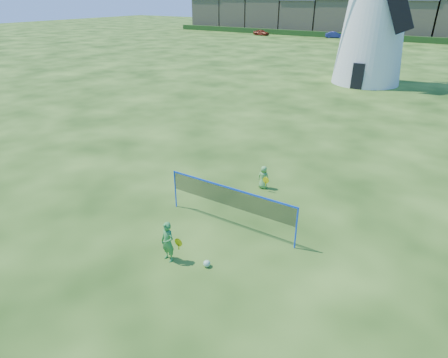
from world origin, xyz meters
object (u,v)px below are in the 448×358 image
at_px(player_girl, 168,242).
at_px(windmill, 376,9).
at_px(car_left, 261,32).
at_px(badminton_net, 230,198).
at_px(car_right, 335,35).
at_px(player_boy, 264,177).
at_px(play_ball, 207,264).

bearing_deg(player_girl, windmill, 100.87).
relative_size(player_girl, car_left, 0.42).
xyz_separation_m(badminton_net, player_girl, (-0.60, -2.71, -0.46)).
distance_m(windmill, car_right, 41.54).
height_order(player_boy, play_ball, player_boy).
bearing_deg(player_boy, play_ball, 94.42).
xyz_separation_m(badminton_net, car_right, (-17.20, 65.65, -0.57)).
distance_m(player_girl, player_boy, 5.97).
height_order(windmill, player_boy, windmill).
height_order(badminton_net, car_left, badminton_net).
bearing_deg(player_boy, car_right, -80.00).
bearing_deg(play_ball, badminton_net, 104.46).
xyz_separation_m(badminton_net, play_ball, (0.60, -2.34, -1.03)).
bearing_deg(player_girl, car_right, 111.69).
relative_size(player_boy, car_right, 0.29).
xyz_separation_m(windmill, badminton_net, (2.09, -27.39, -5.21)).
distance_m(badminton_net, car_right, 67.87).
xyz_separation_m(badminton_net, car_left, (-31.33, 62.61, -0.58)).
bearing_deg(player_girl, play_ball, 25.18).
relative_size(badminton_net, player_boy, 4.97).
relative_size(windmill, badminton_net, 3.71).
bearing_deg(windmill, car_left, 129.71).
bearing_deg(badminton_net, car_right, 104.68).
height_order(player_girl, play_ball, player_girl).
relative_size(player_girl, car_right, 0.39).
height_order(windmill, player_girl, windmill).
bearing_deg(car_right, play_ball, 175.78).
height_order(windmill, play_ball, windmill).
bearing_deg(windmill, car_right, 111.56).
bearing_deg(badminton_net, play_ball, -75.54).
bearing_deg(windmill, player_boy, -85.85).
xyz_separation_m(play_ball, car_right, (-17.81, 67.99, 0.46)).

